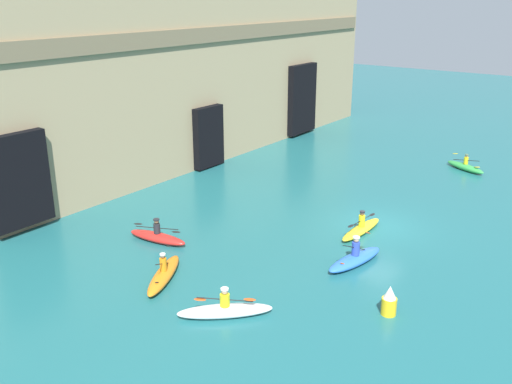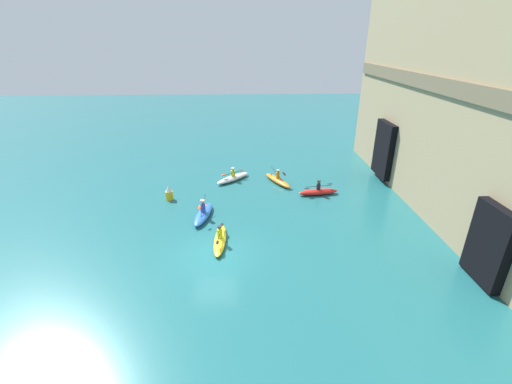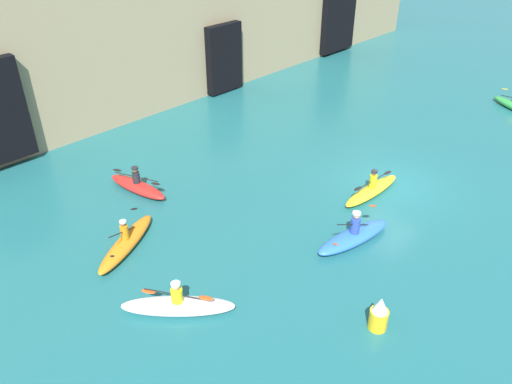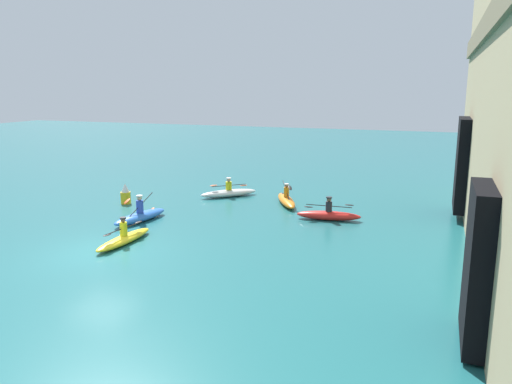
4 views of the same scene
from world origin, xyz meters
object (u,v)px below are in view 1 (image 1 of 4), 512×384
(kayak_green, at_px, (465,167))
(kayak_orange, at_px, (164,274))
(kayak_blue, at_px, (355,258))
(marker_buoy, at_px, (389,301))
(kayak_white, at_px, (225,310))
(kayak_yellow, at_px, (361,228))
(kayak_red, at_px, (157,237))

(kayak_green, distance_m, kayak_orange, 22.71)
(kayak_blue, relative_size, marker_buoy, 3.01)
(kayak_white, xyz_separation_m, kayak_orange, (0.66, 3.70, -0.01))
(kayak_green, bearing_deg, kayak_blue, 118.31)
(kayak_green, bearing_deg, kayak_yellow, 113.08)
(kayak_blue, bearing_deg, kayak_green, 11.88)
(kayak_yellow, distance_m, marker_buoy, 7.33)
(kayak_green, relative_size, kayak_yellow, 0.86)
(kayak_red, bearing_deg, kayak_green, -119.76)
(kayak_red, bearing_deg, kayak_blue, -166.22)
(marker_buoy, bearing_deg, kayak_orange, 109.27)
(kayak_orange, bearing_deg, kayak_green, 139.85)
(kayak_orange, xyz_separation_m, marker_buoy, (2.91, -8.31, 0.28))
(kayak_white, distance_m, marker_buoy, 5.83)
(kayak_orange, distance_m, kayak_red, 3.76)
(kayak_white, distance_m, kayak_orange, 3.76)
(kayak_white, relative_size, kayak_orange, 0.88)
(kayak_orange, bearing_deg, kayak_red, -157.81)
(kayak_white, xyz_separation_m, marker_buoy, (3.57, -4.61, 0.28))
(kayak_orange, relative_size, kayak_blue, 1.00)
(kayak_green, distance_m, kayak_blue, 16.38)
(kayak_blue, height_order, kayak_yellow, kayak_blue)
(kayak_red, relative_size, marker_buoy, 2.79)
(kayak_red, height_order, marker_buoy, kayak_red)
(kayak_orange, distance_m, kayak_blue, 7.99)
(kayak_orange, bearing_deg, kayak_yellow, 127.46)
(kayak_orange, height_order, kayak_blue, kayak_blue)
(kayak_green, distance_m, kayak_red, 21.23)
(kayak_green, height_order, kayak_red, kayak_red)
(kayak_blue, xyz_separation_m, kayak_yellow, (3.19, 1.30, -0.05))
(kayak_white, distance_m, kayak_yellow, 9.64)
(kayak_orange, relative_size, kayak_red, 1.09)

